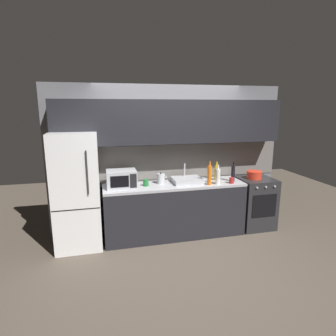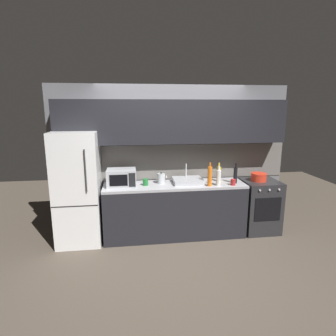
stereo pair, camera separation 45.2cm
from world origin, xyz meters
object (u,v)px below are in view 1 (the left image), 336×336
at_px(mug_red, 232,180).
at_px(cooking_pot, 254,175).
at_px(microwave, 122,179).
at_px(wine_bottle_orange, 210,175).
at_px(kettle, 161,179).
at_px(mug_green, 146,183).
at_px(wine_bottle_white, 218,176).
at_px(wine_bottle_dark, 233,173).
at_px(wine_bottle_yellow, 216,173).
at_px(oven_range, 255,203).
at_px(refrigerator, 77,191).

height_order(mug_red, cooking_pot, cooking_pot).
distance_m(microwave, wine_bottle_orange, 1.41).
distance_m(kettle, mug_green, 0.28).
distance_m(mug_green, cooking_pot, 1.93).
distance_m(wine_bottle_orange, mug_red, 0.41).
xyz_separation_m(wine_bottle_white, mug_red, (0.24, -0.02, -0.08)).
bearing_deg(kettle, mug_red, -13.50).
height_order(wine_bottle_white, mug_red, wine_bottle_white).
bearing_deg(wine_bottle_dark, wine_bottle_orange, -167.02).
height_order(wine_bottle_yellow, mug_green, wine_bottle_yellow).
relative_size(mug_green, mug_red, 1.08).
distance_m(wine_bottle_white, mug_red, 0.25).
bearing_deg(wine_bottle_dark, microwave, 176.94).
height_order(kettle, mug_green, kettle).
relative_size(kettle, mug_green, 1.78).
distance_m(kettle, cooking_pot, 1.67).
height_order(oven_range, mug_red, mug_red).
bearing_deg(mug_green, cooking_pot, 0.42).
xyz_separation_m(oven_range, wine_bottle_orange, (-0.97, -0.19, 0.61)).
height_order(oven_range, cooking_pot, cooking_pot).
bearing_deg(cooking_pot, wine_bottle_dark, -169.81).
bearing_deg(wine_bottle_orange, mug_green, 170.22).
bearing_deg(wine_bottle_dark, mug_red, -124.16).
bearing_deg(kettle, oven_range, -2.61).
height_order(refrigerator, wine_bottle_dark, refrigerator).
distance_m(wine_bottle_white, mug_green, 1.18).
height_order(wine_bottle_orange, cooking_pot, wine_bottle_orange).
xyz_separation_m(wine_bottle_yellow, cooking_pot, (0.68, -0.07, -0.06)).
distance_m(mug_green, mug_red, 1.41).
relative_size(microwave, wine_bottle_orange, 1.19).
height_order(wine_bottle_yellow, mug_red, wine_bottle_yellow).
bearing_deg(wine_bottle_white, microwave, 172.70).
relative_size(oven_range, microwave, 1.96).
height_order(wine_bottle_yellow, cooking_pot, wine_bottle_yellow).
bearing_deg(mug_green, oven_range, 0.37).
xyz_separation_m(wine_bottle_dark, mug_green, (-1.48, 0.07, -0.08)).
relative_size(wine_bottle_dark, mug_green, 3.11).
bearing_deg(microwave, refrigerator, -178.45).
relative_size(kettle, wine_bottle_yellow, 0.59).
bearing_deg(wine_bottle_orange, wine_bottle_yellow, 48.15).
xyz_separation_m(refrigerator, kettle, (1.32, 0.08, 0.09)).
bearing_deg(mug_green, mug_red, -7.39).
relative_size(wine_bottle_dark, wine_bottle_yellow, 1.03).
distance_m(microwave, mug_red, 1.79).
xyz_separation_m(microwave, mug_green, (0.38, -0.03, -0.08)).
bearing_deg(refrigerator, wine_bottle_orange, -5.20).
distance_m(refrigerator, mug_red, 2.47).
distance_m(wine_bottle_white, cooking_pot, 0.79).
relative_size(wine_bottle_dark, mug_red, 3.37).
xyz_separation_m(wine_bottle_orange, wine_bottle_yellow, (0.23, 0.26, -0.03)).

